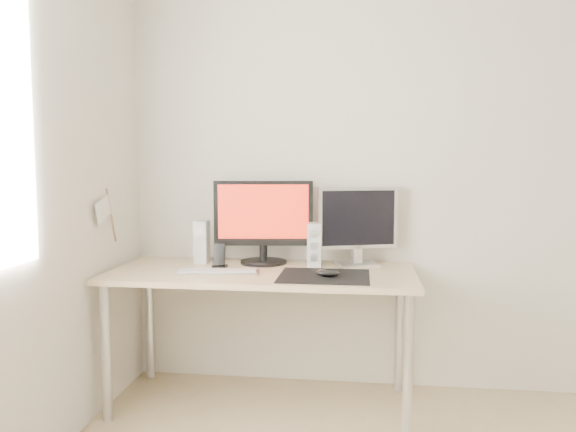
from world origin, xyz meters
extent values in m
plane|color=silver|center=(0.00, 1.75, 1.25)|extent=(3.50, 0.00, 3.50)
cube|color=black|center=(-0.59, 1.27, 0.73)|extent=(0.45, 0.40, 0.00)
ellipsoid|color=black|center=(-0.57, 1.24, 0.75)|extent=(0.11, 0.07, 0.04)
cube|color=#D1B587|center=(-0.93, 1.38, 0.71)|extent=(1.60, 0.70, 0.03)
cylinder|color=silver|center=(-1.67, 1.09, 0.35)|extent=(0.05, 0.05, 0.70)
cylinder|color=silver|center=(-0.19, 1.09, 0.35)|extent=(0.05, 0.05, 0.70)
cylinder|color=silver|center=(-1.67, 1.67, 0.35)|extent=(0.05, 0.05, 0.70)
cylinder|color=silver|center=(-0.19, 1.67, 0.35)|extent=(0.05, 0.05, 0.70)
cylinder|color=black|center=(-0.96, 1.59, 0.74)|extent=(0.29, 0.29, 0.02)
cylinder|color=black|center=(-0.96, 1.59, 0.81)|extent=(0.05, 0.05, 0.12)
cube|color=black|center=(-0.96, 1.58, 1.02)|extent=(0.55, 0.12, 0.36)
cube|color=#ED450C|center=(-0.95, 1.56, 1.03)|extent=(0.50, 0.07, 0.30)
cube|color=silver|center=(-0.43, 1.60, 0.74)|extent=(0.26, 0.22, 0.01)
cube|color=silver|center=(-0.43, 1.60, 0.80)|extent=(0.06, 0.05, 0.10)
cube|color=silver|center=(-0.43, 1.60, 0.99)|extent=(0.44, 0.18, 0.34)
cube|color=black|center=(-0.43, 1.58, 0.99)|extent=(0.39, 0.13, 0.30)
cube|color=silver|center=(-1.31, 1.56, 0.85)|extent=(0.08, 0.09, 0.24)
cylinder|color=#ADADAF|center=(-1.31, 1.52, 0.78)|extent=(0.05, 0.01, 0.05)
cylinder|color=#AAAAAC|center=(-1.31, 1.52, 0.85)|extent=(0.05, 0.01, 0.05)
cylinder|color=silver|center=(-1.31, 1.52, 0.91)|extent=(0.05, 0.01, 0.05)
cube|color=silver|center=(-0.66, 1.53, 0.85)|extent=(0.08, 0.09, 0.24)
cylinder|color=silver|center=(-0.66, 1.49, 0.78)|extent=(0.05, 0.01, 0.05)
cylinder|color=#ADADB0|center=(-0.66, 1.49, 0.85)|extent=(0.05, 0.01, 0.05)
cylinder|color=#BCBCBE|center=(-0.66, 1.49, 0.91)|extent=(0.05, 0.01, 0.05)
cube|color=#ACACAE|center=(-1.15, 1.29, 0.73)|extent=(0.43, 0.18, 0.01)
cube|color=silver|center=(-1.15, 1.29, 0.74)|extent=(0.41, 0.16, 0.01)
cube|color=black|center=(-1.17, 1.42, 0.74)|extent=(0.07, 0.06, 0.02)
cube|color=black|center=(-1.17, 1.42, 0.80)|extent=(0.06, 0.03, 0.12)
cylinder|color=#A57F54|center=(-1.72, 1.30, 1.02)|extent=(0.01, 0.10, 0.29)
cube|color=white|center=(-1.72, 1.21, 1.06)|extent=(0.00, 0.19, 0.15)
camera|label=1|loc=(-0.42, -1.49, 1.30)|focal=35.00mm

